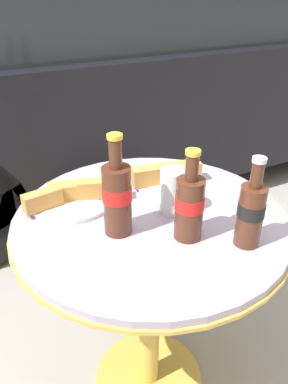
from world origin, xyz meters
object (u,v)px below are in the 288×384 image
bistro_table (150,258)px  parked_car (138,70)px  cola_bottle_right (117,196)px  cola_bottle_center (251,212)px  cola_bottle_left (189,205)px  drinking_glass (173,193)px  lunch_plate_far (72,197)px  lunch_plate_near (167,177)px

bistro_table → parked_car: parked_car is taller
cola_bottle_right → cola_bottle_center: size_ratio=1.15×
bistro_table → cola_bottle_left: cola_bottle_left is taller
bistro_table → drinking_glass: drinking_glass is taller
drinking_glass → parked_car: 1.92m
parked_car → bistro_table: bearing=-115.8°
bistro_table → cola_bottle_center: bearing=-56.5°
cola_bottle_right → drinking_glass: bearing=6.3°
bistro_table → cola_bottle_right: size_ratio=2.90×
cola_bottle_right → parked_car: parked_car is taller
bistro_table → drinking_glass: size_ratio=6.05×
cola_bottle_center → drinking_glass: cola_bottle_center is taller
cola_bottle_center → lunch_plate_far: cola_bottle_center is taller
parked_car → drinking_glass: bearing=-114.0°
cola_bottle_center → lunch_plate_near: (-0.02, 0.34, -0.06)m
cola_bottle_left → cola_bottle_center: size_ratio=1.02×
bistro_table → parked_car: size_ratio=0.16×
cola_bottle_left → cola_bottle_right: cola_bottle_right is taller
cola_bottle_left → lunch_plate_far: (-0.20, 0.28, -0.07)m
cola_bottle_center → lunch_plate_far: bearing=130.4°
bistro_table → cola_bottle_left: bearing=-75.4°
cola_bottle_center → lunch_plate_far: (-0.31, 0.36, -0.07)m
cola_bottle_center → drinking_glass: bearing=111.6°
drinking_glass → bistro_table: bearing=169.2°
cola_bottle_left → lunch_plate_near: cola_bottle_left is taller
cola_bottle_left → parked_car: bearing=66.6°
cola_bottle_center → cola_bottle_left: bearing=141.4°
drinking_glass → lunch_plate_near: drinking_glass is taller
lunch_plate_near → lunch_plate_far: lunch_plate_near is taller
cola_bottle_right → bistro_table: bearing=15.9°
drinking_glass → parked_car: parked_car is taller
drinking_glass → lunch_plate_far: bearing=145.1°
cola_bottle_center → drinking_glass: (-0.08, 0.20, -0.03)m
lunch_plate_near → parked_car: bearing=66.1°
bistro_table → drinking_glass: 0.22m
parked_car → cola_bottle_right: bearing=-118.2°
bistro_table → lunch_plate_near: 0.25m
bistro_table → cola_bottle_center: 0.35m
lunch_plate_far → parked_car: parked_car is taller
drinking_glass → parked_car: bearing=66.0°
cola_bottle_right → cola_bottle_left: bearing=-34.9°
lunch_plate_far → drinking_glass: bearing=-34.9°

